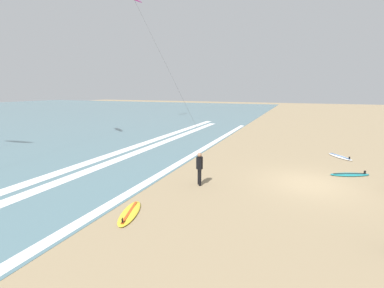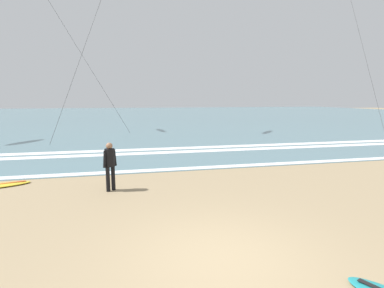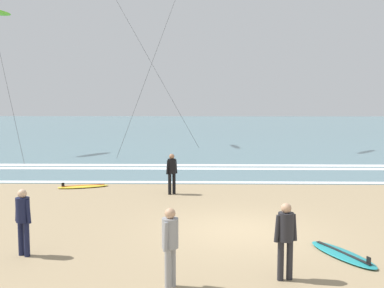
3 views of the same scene
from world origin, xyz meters
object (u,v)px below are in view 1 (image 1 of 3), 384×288
object	(u,v)px
surfboard_foreground_flat	(350,174)
kite_magenta_high_left	(135,0)
surfboard_near_water	(130,213)
surfboard_left_pile	(340,157)
surfer_left_near	(199,166)

from	to	relation	value
surfboard_foreground_flat	kite_magenta_high_left	distance (m)	34.12
surfboard_near_water	surfboard_left_pile	world-z (taller)	same
surfer_left_near	kite_magenta_high_left	size ratio (longest dim) A/B	0.10
surfer_left_near	kite_magenta_high_left	world-z (taller)	kite_magenta_high_left
surfboard_foreground_flat	surfboard_near_water	xyz separation A→B (m)	(-8.33, 8.28, 0.00)
kite_magenta_high_left	surfer_left_near	bearing A→B (deg)	-140.79
surfboard_near_water	kite_magenta_high_left	size ratio (longest dim) A/B	0.13
surfboard_foreground_flat	surfer_left_near	bearing A→B (deg)	122.65
surfboard_left_pile	kite_magenta_high_left	distance (m)	32.23
surfboard_near_water	surfboard_left_pile	bearing A→B (deg)	-33.55
surfer_left_near	surfboard_near_water	bearing A→B (deg)	161.32
surfboard_foreground_flat	surfboard_left_pile	xyz separation A→B (m)	(4.13, 0.02, 0.00)
surfer_left_near	surfboard_foreground_flat	world-z (taller)	surfer_left_near
surfboard_near_water	surfboard_left_pile	distance (m)	14.95
surfboard_left_pile	kite_magenta_high_left	xyz separation A→B (m)	(13.06, 24.63, 16.18)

